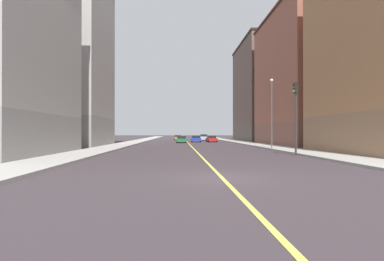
# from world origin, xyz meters

# --- Properties ---
(ground_plane) EXTENTS (400.00, 400.00, 0.00)m
(ground_plane) POSITION_xyz_m (0.00, 0.00, 0.00)
(ground_plane) COLOR #352C31
(ground_plane) RESTS_ON ground
(sidewalk_left) EXTENTS (3.60, 168.00, 0.15)m
(sidewalk_left) POSITION_xyz_m (10.05, 49.00, 0.07)
(sidewalk_left) COLOR #9E9B93
(sidewalk_left) RESTS_ON ground
(sidewalk_right) EXTENTS (3.60, 168.00, 0.15)m
(sidewalk_right) POSITION_xyz_m (-10.05, 49.00, 0.07)
(sidewalk_right) COLOR #9E9B93
(sidewalk_right) RESTS_ON ground
(lane_center_stripe) EXTENTS (0.16, 154.00, 0.01)m
(lane_center_stripe) POSITION_xyz_m (0.00, 49.00, 0.01)
(lane_center_stripe) COLOR #E5D14C
(lane_center_stripe) RESTS_ON ground
(building_left_mid) EXTENTS (11.40, 21.36, 19.67)m
(building_left_mid) POSITION_xyz_m (17.40, 33.87, 9.84)
(building_left_mid) COLOR brown
(building_left_mid) RESTS_ON ground
(building_left_far) EXTENTS (11.40, 21.17, 21.32)m
(building_left_far) POSITION_xyz_m (17.40, 56.98, 10.67)
(building_left_far) COLOR brown
(building_left_far) RESTS_ON ground
(building_right_midblock) EXTENTS (11.40, 14.38, 24.34)m
(building_right_midblock) POSITION_xyz_m (-17.40, 31.87, 12.18)
(building_right_midblock) COLOR gray
(building_right_midblock) RESTS_ON ground
(traffic_light_left_near) EXTENTS (0.40, 0.32, 6.01)m
(traffic_light_left_near) POSITION_xyz_m (7.83, 12.93, 3.89)
(traffic_light_left_near) COLOR #2D2D2D
(traffic_light_left_near) RESTS_ON ground
(street_lamp_left_near) EXTENTS (0.36, 0.36, 7.86)m
(street_lamp_left_near) POSITION_xyz_m (8.84, 23.29, 4.85)
(street_lamp_left_near) COLOR #4C4C51
(street_lamp_left_near) RESTS_ON ground
(car_silver) EXTENTS (2.05, 4.45, 1.43)m
(car_silver) POSITION_xyz_m (4.36, 64.59, 0.70)
(car_silver) COLOR silver
(car_silver) RESTS_ON ground
(car_red) EXTENTS (2.02, 4.63, 1.26)m
(car_red) POSITION_xyz_m (4.85, 51.28, 0.62)
(car_red) COLOR red
(car_red) RESTS_ON ground
(car_orange) EXTENTS (1.91, 4.44, 1.22)m
(car_orange) POSITION_xyz_m (-1.83, 68.53, 0.61)
(car_orange) COLOR orange
(car_orange) RESTS_ON ground
(car_green) EXTENTS (1.88, 4.62, 1.24)m
(car_green) POSITION_xyz_m (-1.15, 46.55, 0.62)
(car_green) COLOR #1E6B38
(car_green) RESTS_ON ground
(car_blue) EXTENTS (1.99, 3.96, 1.27)m
(car_blue) POSITION_xyz_m (1.77, 50.80, 0.63)
(car_blue) COLOR #23389E
(car_blue) RESTS_ON ground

